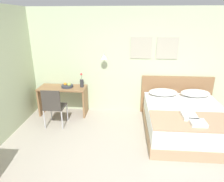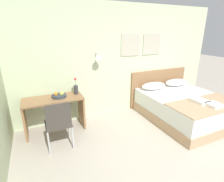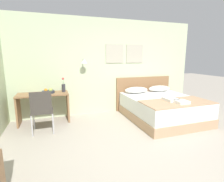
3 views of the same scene
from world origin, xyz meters
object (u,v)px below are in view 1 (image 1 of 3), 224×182
pillow_right (195,93)px  fruit_bowl (67,86)px  folded_towel_mid_bed (198,123)px  desk (63,95)px  bed (185,121)px  headboard (176,95)px  flower_vase (82,82)px  pillow_left (163,92)px  throw_blanket (195,121)px  folded_towel_near_foot (189,116)px  desk_chair (53,105)px

pillow_right → fruit_bowl: (-3.17, -0.00, 0.11)m
folded_towel_mid_bed → fruit_bowl: fruit_bowl is taller
desk → fruit_bowl: 0.29m
bed → folded_towel_mid_bed: folded_towel_mid_bed is taller
headboard → flower_vase: 2.45m
bed → desk: size_ratio=1.65×
pillow_left → fruit_bowl: fruit_bowl is taller
throw_blanket → folded_towel_near_foot: size_ratio=4.59×
desk → flower_vase: size_ratio=3.26×
folded_towel_near_foot → flower_vase: flower_vase is taller
bed → folded_towel_mid_bed: (-0.00, -0.71, 0.35)m
pillow_left → headboard: bearing=35.2°
folded_towel_near_foot → bed: bearing=79.8°
pillow_left → desk_chair: desk_chair is taller
desk_chair → pillow_left: bearing=15.4°
fruit_bowl → throw_blanket: bearing=-25.1°
desk_chair → flower_vase: (0.50, 0.74, 0.32)m
headboard → pillow_right: 0.50m
headboard → desk_chair: size_ratio=1.94×
pillow_right → folded_towel_mid_bed: bearing=-105.0°
headboard → desk_chair: headboard is taller
pillow_left → folded_towel_near_foot: pillow_left is taller
bed → headboard: bearing=90.0°
pillow_right → fruit_bowl: size_ratio=2.35×
bed → flower_vase: size_ratio=5.39×
folded_towel_mid_bed → desk_chair: size_ratio=0.29×
pillow_left → fruit_bowl: (-2.39, -0.00, 0.11)m
pillow_left → desk: bearing=-179.9°
headboard → desk_chair: bearing=-161.6°
headboard → desk: (-2.91, -0.28, 0.01)m
pillow_right → throw_blanket: size_ratio=0.43×
bed → desk_chair: (-2.92, 0.04, 0.26)m
pillow_right → folded_towel_mid_bed: 1.50m
headboard → desk: headboard is taller
fruit_bowl → flower_vase: (0.36, 0.04, 0.08)m
pillow_left → pillow_right: bearing=0.0°
bed → desk: bearing=165.9°
folded_towel_near_foot → throw_blanket: bearing=-60.5°
throw_blanket → pillow_right: bearing=73.5°
pillow_left → folded_towel_near_foot: (0.31, -1.17, -0.03)m
bed → pillow_right: (0.39, 0.74, 0.38)m
folded_towel_mid_bed → desk_chair: (-2.91, 0.75, -0.09)m
throw_blanket → desk_chair: size_ratio=1.76×
headboard → throw_blanket: size_ratio=1.10×
desk_chair → flower_vase: bearing=55.8°
headboard → desk: size_ratio=1.51×
folded_towel_near_foot → flower_vase: (-2.34, 1.21, 0.22)m
desk → folded_towel_mid_bed: bearing=-26.3°
fruit_bowl → desk_chair: bearing=-101.0°
pillow_left → fruit_bowl: bearing=-180.0°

